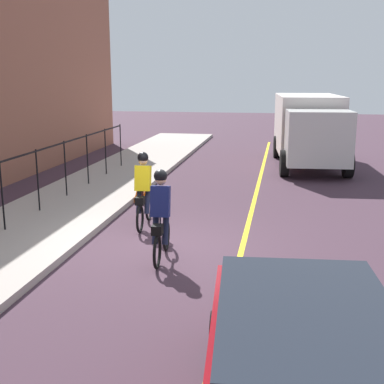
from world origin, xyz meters
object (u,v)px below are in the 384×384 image
patrol_sedan (302,374)px  traffic_cone_far (149,188)px  traffic_cone_near (140,191)px  cyclist_follow (161,216)px  cyclist_lead (143,190)px  box_truck_background (309,127)px

patrol_sedan → traffic_cone_far: (10.27, 4.23, -0.59)m
patrol_sedan → traffic_cone_far: bearing=17.7°
traffic_cone_near → traffic_cone_far: (0.86, -0.06, -0.10)m
cyclist_follow → traffic_cone_far: 5.69m
patrol_sedan → cyclist_lead: bearing=21.8°
traffic_cone_near → traffic_cone_far: traffic_cone_near is taller
cyclist_follow → traffic_cone_far: cyclist_follow is taller
cyclist_lead → box_truck_background: (9.60, -4.22, 0.64)m
box_truck_background → traffic_cone_far: (-6.34, 4.96, -1.31)m
box_truck_background → traffic_cone_near: size_ratio=10.36×
box_truck_background → traffic_cone_near: (-7.21, 5.02, -1.22)m
cyclist_lead → box_truck_background: 10.51m
traffic_cone_near → box_truck_background: bearing=-34.8°
cyclist_follow → traffic_cone_near: (4.53, 1.73, -0.58)m
traffic_cone_near → traffic_cone_far: 0.87m
cyclist_follow → patrol_sedan: 5.51m
cyclist_lead → traffic_cone_near: bearing=14.6°
patrol_sedan → box_truck_background: box_truck_background is taller
cyclist_follow → box_truck_background: box_truck_background is taller
cyclist_follow → box_truck_background: bearing=-19.3°
patrol_sedan → traffic_cone_near: (9.40, 4.29, -0.49)m
patrol_sedan → box_truck_background: size_ratio=0.66×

